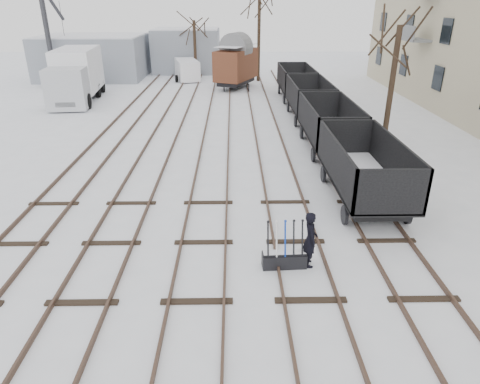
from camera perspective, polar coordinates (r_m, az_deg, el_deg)
The scene contains 17 objects.
ground at distance 11.64m, azimuth -5.78°, elevation -14.43°, with size 120.00×120.00×0.00m, color white.
tracks at distance 23.86m, azimuth -3.30°, elevation 6.68°, with size 13.90×52.00×0.16m.
shed_left at distance 47.46m, azimuth -18.91°, elevation 16.71°, with size 10.00×8.00×4.10m.
shed_right at distance 49.56m, azimuth -7.08°, elevation 18.26°, with size 7.00×6.00×4.50m.
ground_frame at distance 12.83m, azimuth 5.91°, elevation -8.79°, with size 1.32×0.49×1.49m.
worker at distance 12.72m, azimuth 9.35°, elevation -6.23°, with size 0.63×0.42×1.74m, color black.
freight_wagon_a at distance 17.24m, azimuth 16.04°, elevation 1.79°, with size 2.42×6.05×2.47m.
freight_wagon_b at distance 23.09m, azimuth 11.74°, elevation 7.88°, with size 2.42×6.05×2.47m.
freight_wagon_c at distance 29.18m, azimuth 9.15°, elevation 11.45°, with size 2.42×6.05×2.47m.
freight_wagon_d at distance 35.37m, azimuth 7.43°, elevation 13.76°, with size 2.42×6.05×2.47m.
box_van_wagon at distance 39.22m, azimuth -0.52°, elevation 16.75°, with size 4.29×5.44×3.69m.
lorry at distance 36.29m, azimuth -21.06°, elevation 14.35°, with size 3.39×8.70×3.86m.
panel_van at distance 44.06m, azimuth -7.07°, elevation 15.90°, with size 2.92×4.72×1.93m.
crane at distance 43.75m, azimuth -23.70°, elevation 15.97°, with size 1.84×5.34×9.21m.
tree_near at distance 24.57m, azimuth 19.53°, elevation 13.08°, with size 0.30×0.30×6.13m, color black.
tree_far_left at distance 45.44m, azimuth -6.02°, elevation 18.39°, with size 0.30×0.30×5.46m, color black.
tree_far_right at distance 42.90m, azimuth 2.52°, elevation 19.62°, with size 0.30×0.30×7.64m, color black.
Camera 1 is at (0.99, -9.06, 7.25)m, focal length 32.00 mm.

